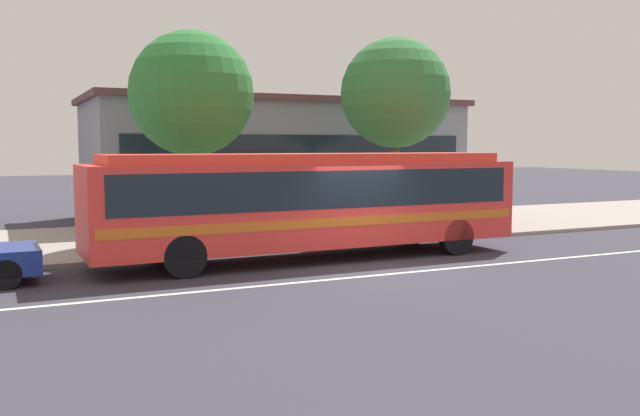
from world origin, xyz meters
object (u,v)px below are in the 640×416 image
at_px(street_tree_mid_block, 395,93).
at_px(pedestrian_waiting_near_sign, 197,211).
at_px(bus_stop_sign, 385,191).
at_px(transit_bus, 311,198).
at_px(street_tree_near_stop, 192,94).

bearing_deg(street_tree_mid_block, pedestrian_waiting_near_sign, -169.52).
bearing_deg(pedestrian_waiting_near_sign, street_tree_mid_block, 10.48).
bearing_deg(pedestrian_waiting_near_sign, bus_stop_sign, -4.93).
bearing_deg(transit_bus, street_tree_mid_block, 38.32).
relative_size(transit_bus, pedestrian_waiting_near_sign, 6.53).
bearing_deg(bus_stop_sign, pedestrian_waiting_near_sign, 175.07).
xyz_separation_m(bus_stop_sign, street_tree_near_stop, (-5.57, 1.93, 2.94)).
bearing_deg(street_tree_mid_block, street_tree_near_stop, 179.49).
relative_size(transit_bus, street_tree_near_stop, 1.84).
xyz_separation_m(street_tree_near_stop, street_tree_mid_block, (7.07, -0.06, 0.25)).
xyz_separation_m(transit_bus, street_tree_mid_block, (4.95, 3.91, 3.16)).
bearing_deg(street_tree_near_stop, bus_stop_sign, -19.11).
bearing_deg(pedestrian_waiting_near_sign, transit_bus, -46.74).
distance_m(transit_bus, street_tree_near_stop, 5.36).
bearing_deg(bus_stop_sign, transit_bus, -149.31).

